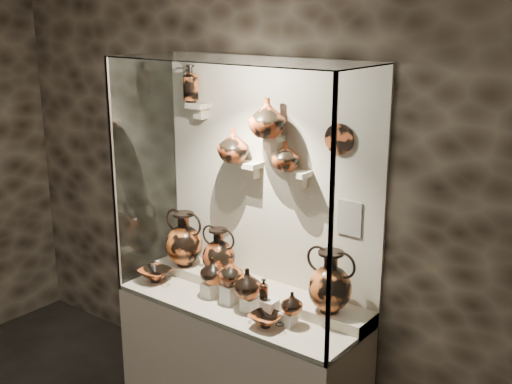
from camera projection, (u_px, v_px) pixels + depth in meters
wall_back at (270, 179)px, 4.23m from camera, size 5.00×0.02×3.20m
plinth at (241, 361)px, 4.31m from camera, size 1.70×0.60×0.80m
front_tier at (240, 305)px, 4.20m from camera, size 1.68×0.58×0.03m
rear_tier at (256, 291)px, 4.33m from camera, size 1.70×0.25×0.10m
back_panel at (269, 180)px, 4.23m from camera, size 1.70×0.03×1.60m
glass_front at (207, 200)px, 3.76m from camera, size 1.70×0.01×1.60m
glass_left at (146, 170)px, 4.49m from camera, size 0.01×0.60×1.60m
glass_right at (360, 215)px, 3.49m from camera, size 0.01×0.60×1.60m
glass_top at (238, 60)px, 3.77m from camera, size 1.70×0.60×0.01m
frame_post_left at (114, 178)px, 4.26m from camera, size 0.02×0.02×1.60m
frame_post_right at (331, 229)px, 3.27m from camera, size 0.02×0.02×1.60m
pedestal_a at (210, 290)px, 4.28m from camera, size 0.09×0.09×0.10m
pedestal_b at (229, 294)px, 4.17m from camera, size 0.09×0.09×0.13m
pedestal_c at (250, 304)px, 4.08m from camera, size 0.09×0.09×0.09m
pedestal_d at (270, 309)px, 3.98m from camera, size 0.09×0.09×0.12m
pedestal_e at (288, 318)px, 3.90m from camera, size 0.09×0.09×0.08m
bracket_ul at (199, 106)px, 4.37m from camera, size 0.14×0.12×0.04m
bracket_ca at (250, 165)px, 4.20m from camera, size 0.14×0.12×0.04m
bracket_cb at (275, 138)px, 4.03m from camera, size 0.10×0.12×0.04m
bracket_cc at (298, 173)px, 3.98m from camera, size 0.14×0.12×0.04m
amphora_left at (184, 239)px, 4.59m from camera, size 0.42×0.42×0.40m
amphora_mid at (219, 252)px, 4.42m from camera, size 0.35×0.35×0.34m
amphora_right at (330, 281)px, 3.87m from camera, size 0.39×0.39×0.39m
jug_a at (213, 270)px, 4.24m from camera, size 0.22×0.22×0.18m
jug_b at (231, 272)px, 4.14m from camera, size 0.21×0.21×0.18m
jug_c at (247, 283)px, 4.05m from camera, size 0.22×0.22×0.19m
jug_e at (292, 303)px, 3.86m from camera, size 0.14×0.14×0.14m
lekythos_small at (264, 288)px, 3.95m from camera, size 0.08×0.08×0.15m
kylix_left at (155, 274)px, 4.51m from camera, size 0.31×0.27×0.11m
kylix_right at (266, 319)px, 3.87m from camera, size 0.27×0.24×0.10m
lekythos_tall at (191, 81)px, 4.35m from camera, size 0.12×0.12×0.29m
ovoid_vase_a at (233, 145)px, 4.18m from camera, size 0.23×0.23×0.22m
ovoid_vase_b at (267, 117)px, 3.95m from camera, size 0.28×0.28×0.24m
ovoid_vase_c at (286, 156)px, 3.96m from camera, size 0.22×0.22×0.18m
wall_plate at (339, 139)px, 3.80m from camera, size 0.19×0.02×0.19m
info_placard at (349, 218)px, 3.89m from camera, size 0.16×0.01×0.22m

